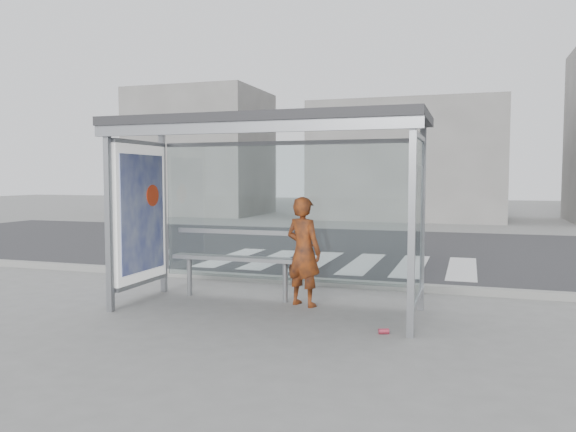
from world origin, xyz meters
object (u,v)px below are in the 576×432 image
at_px(bus_shelter, 242,166).
at_px(person, 303,251).
at_px(bench, 236,258).
at_px(soda_can, 384,331).

relative_size(bus_shelter, person, 2.74).
height_order(bus_shelter, person, bus_shelter).
height_order(bench, soda_can, bench).
bearing_deg(bench, person, -7.09).
bearing_deg(bus_shelter, bench, 122.06).
height_order(person, soda_can, person).
xyz_separation_m(person, soda_can, (1.30, -1.10, -0.74)).
height_order(bus_shelter, soda_can, bus_shelter).
distance_m(bench, soda_can, 2.75).
height_order(person, bench, person).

